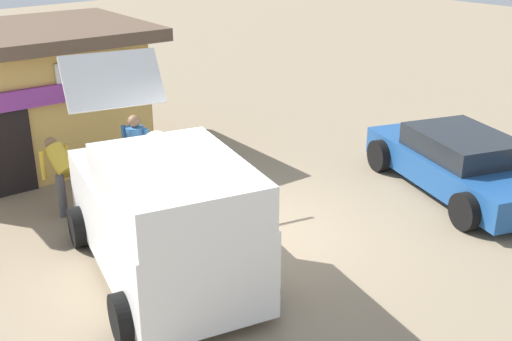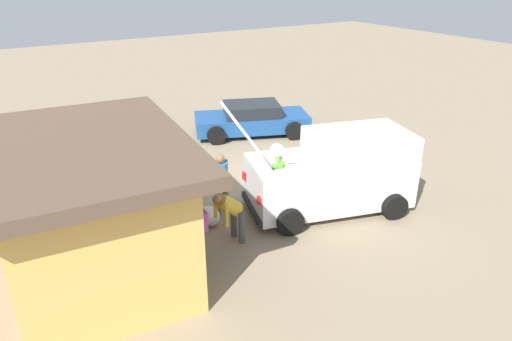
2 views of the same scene
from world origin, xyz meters
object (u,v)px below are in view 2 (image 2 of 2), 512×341
Objects in this scene: vendor_standing at (221,180)px; paint_bucket at (177,194)px; customer_bending at (230,211)px; parked_sedan at (252,119)px; storefront_bar at (94,206)px; unloaded_banana_pile at (208,216)px; delivery_van at (334,172)px.

vendor_standing is 4.52× the size of paint_bucket.
parked_sedan is at bearing -34.62° from customer_bending.
storefront_bar is 7.10× the size of unloaded_banana_pile.
customer_bending is 2.67m from paint_bucket.
delivery_van is 3.01× the size of vendor_standing.
delivery_van is 2.93m from vendor_standing.
parked_sedan is (6.06, -1.13, -0.44)m from delivery_van.
paint_bucket is (2.58, 0.27, -0.63)m from customer_bending.
storefront_bar reaches higher than unloaded_banana_pile.
vendor_standing is at bearing -18.77° from customer_bending.
storefront_bar is at bearing 103.34° from vendor_standing.
paint_bucket is at bearing 128.31° from parked_sedan.
paint_bucket is at bearing 28.38° from vendor_standing.
delivery_van is 6.18m from parked_sedan.
parked_sedan reaches higher than unloaded_banana_pile.
customer_bending is at bearing -100.33° from storefront_bar.
unloaded_banana_pile is at bearing -79.80° from storefront_bar.
storefront_bar reaches higher than paint_bucket.
customer_bending reaches higher than paint_bucket.
storefront_bar is at bearing 128.70° from parked_sedan.
paint_bucket is (1.31, 0.71, -0.78)m from vendor_standing.
delivery_van is 3.43m from unloaded_banana_pile.
delivery_van is 13.62× the size of paint_bucket.
vendor_standing is 0.96m from unloaded_banana_pile.
paint_bucket is at bearing 6.37° from unloaded_banana_pile.
storefront_bar is at bearing 85.90° from delivery_van.
customer_bending reaches higher than parked_sedan.
unloaded_banana_pile is 1.59m from paint_bucket.
unloaded_banana_pile is at bearing 74.17° from delivery_van.
parked_sedan is at bearing -38.02° from vendor_standing.
delivery_van is at bearing 169.41° from parked_sedan.
storefront_bar is at bearing 129.40° from paint_bucket.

